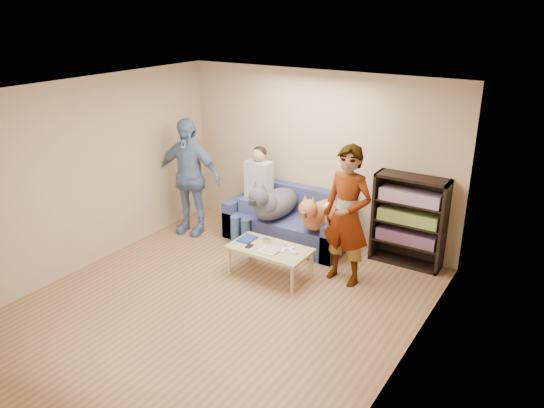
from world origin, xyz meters
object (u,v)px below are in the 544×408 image
Objects in this scene: person_seated at (255,190)px; coffee_table at (270,251)px; camera_silver at (267,241)px; bookshelf at (409,219)px; sofa at (289,224)px; dog_tan at (320,214)px; person_standing_left at (188,177)px; person_standing_right at (347,216)px; dog_gray at (273,203)px; notebook_blue at (247,239)px.

coffee_table is (0.90, -1.00, -0.40)m from person_seated.
bookshelf reaches higher than camera_silver.
sofa is 1.86m from bookshelf.
person_seated is at bearing 131.45° from camera_silver.
dog_tan is 1.25m from bookshelf.
bookshelf is at bearing 3.34° from person_standing_left.
person_standing_right is 0.85m from dog_tan.
person_seated reaches higher than camera_silver.
person_standing_left is at bearing -167.56° from dog_gray.
camera_silver is at bearing -156.19° from person_standing_right.
dog_gray is 0.78m from dog_tan.
dog_tan is at bearing -18.36° from sofa.
sofa is at bearing 103.35° from camera_silver.
dog_gray is (0.40, -0.11, -0.10)m from person_seated.
bookshelf is at bearing 35.46° from notebook_blue.
person_seated reaches higher than dog_gray.
notebook_blue is 2.36× the size of camera_silver.
person_seated is 1.40m from coffee_table.
person_seated reaches higher than coffee_table.
person_standing_right reaches higher than notebook_blue.
sofa is at bearing 9.79° from person_standing_left.
dog_tan is at bearing -159.16° from bookshelf.
person_standing_left is 1.44× the size of bookshelf.
person_seated is (-0.78, 0.88, 0.33)m from camera_silver.
dog_tan is (2.16, 0.33, -0.28)m from person_standing_left.
notebook_blue is 0.29m from camera_silver.
bookshelf is (1.84, 1.31, 0.25)m from notebook_blue.
camera_silver is (-1.03, -0.31, -0.49)m from person_standing_right.
person_standing_left is at bearing 162.74° from coffee_table.
dog_tan is (0.39, 0.80, 0.21)m from camera_silver.
dog_gray reaches higher than sofa.
person_standing_left reaches higher than camera_silver.
person_seated is 1.13× the size of bookshelf.
person_standing_right is 1.90m from person_seated.
coffee_table is (0.40, -0.05, -0.06)m from notebook_blue.
coffee_table is at bearing -27.06° from person_standing_left.
person_seated is (-0.50, 0.95, 0.34)m from notebook_blue.
person_seated reaches higher than notebook_blue.
sofa is at bearing -172.60° from bookshelf.
person_seated is at bearing 169.57° from person_standing_right.
person_standing_left is at bearing -171.25° from dog_tan.
coffee_table is at bearing -7.13° from notebook_blue.
dog_tan is 0.91× the size of bookshelf.
dog_gray is (-0.38, 0.77, 0.23)m from camera_silver.
notebook_blue is 1.12m from dog_tan.
notebook_blue is 1.09m from sofa.
person_seated is 1.14× the size of dog_gray.
bookshelf is (2.34, 0.36, -0.09)m from person_seated.
dog_gray is 1.17× the size of coffee_table.
camera_silver reaches higher than coffee_table.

